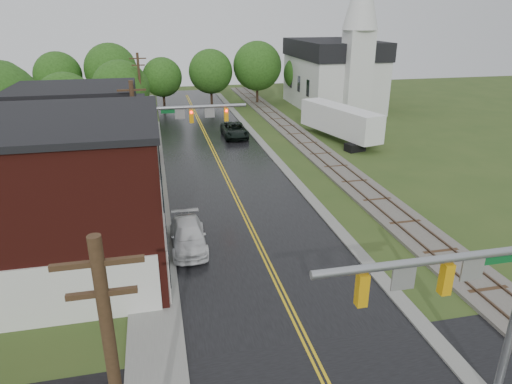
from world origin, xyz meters
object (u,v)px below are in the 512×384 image
object	(u,v)px
semi_trailer	(340,120)
brick_building	(20,201)
church	(336,67)
suv_dark	(234,130)
utility_pole_c	(141,93)
tree_left_c	(68,104)
utility_pole_b	(137,146)
traffic_signal_near	(465,290)
tree_left_e	(122,90)
pickup_white	(188,236)
traffic_signal_far	(182,123)

from	to	relation	value
semi_trailer	brick_building	bearing A→B (deg)	-140.31
church	suv_dark	xyz separation A→B (m)	(-16.96, -12.99, -5.06)
utility_pole_c	suv_dark	size ratio (longest dim) A/B	1.62
church	utility_pole_c	size ratio (longest dim) A/B	2.22
church	tree_left_c	xyz separation A→B (m)	(-33.85, -13.84, -1.32)
utility_pole_b	traffic_signal_near	bearing A→B (deg)	-62.81
utility_pole_b	utility_pole_c	size ratio (longest dim) A/B	1.00
suv_dark	traffic_signal_near	bearing A→B (deg)	-88.99
tree_left_c	suv_dark	bearing A→B (deg)	2.87
tree_left_e	semi_trailer	world-z (taller)	tree_left_e
traffic_signal_near	pickup_white	size ratio (longest dim) A/B	1.47
traffic_signal_far	pickup_white	bearing A→B (deg)	-93.46
utility_pole_c	pickup_white	size ratio (longest dim) A/B	1.80
brick_building	tree_left_c	world-z (taller)	brick_building
traffic_signal_far	tree_left_e	xyz separation A→B (m)	(-5.38, 18.90, -0.16)
pickup_white	tree_left_e	bearing A→B (deg)	99.33
brick_building	utility_pole_c	size ratio (longest dim) A/B	1.59
traffic_signal_far	utility_pole_c	distance (m)	17.33
tree_left_e	brick_building	bearing A→B (deg)	-96.71
church	utility_pole_c	world-z (taller)	church
brick_building	church	bearing A→B (deg)	50.02
utility_pole_b	utility_pole_c	world-z (taller)	same
traffic_signal_far	tree_left_c	size ratio (longest dim) A/B	0.96
brick_building	semi_trailer	xyz separation A→B (m)	(26.37, 21.88, -1.96)
utility_pole_c	suv_dark	bearing A→B (deg)	-18.30
tree_left_c	traffic_signal_near	bearing A→B (deg)	-65.44
traffic_signal_near	utility_pole_b	xyz separation A→B (m)	(-10.27, 20.00, -0.25)
brick_building	utility_pole_b	world-z (taller)	utility_pole_b
traffic_signal_near	suv_dark	world-z (taller)	traffic_signal_near
church	traffic_signal_near	size ratio (longest dim) A/B	2.72
brick_building	tree_left_e	distance (m)	31.12
utility_pole_c	tree_left_e	distance (m)	2.79
church	brick_building	bearing A→B (deg)	-129.98
church	tree_left_c	size ratio (longest dim) A/B	2.61
semi_trailer	utility_pole_c	bearing A→B (deg)	161.01
traffic_signal_near	semi_trailer	bearing A→B (deg)	73.38
pickup_white	semi_trailer	bearing A→B (deg)	49.58
church	traffic_signal_far	xyz separation A→B (m)	(-23.47, -26.74, -0.86)
traffic_signal_far	brick_building	bearing A→B (deg)	-126.92
brick_building	traffic_signal_near	distance (m)	20.60
brick_building	tree_left_c	xyz separation A→B (m)	(-1.36, 24.90, 0.36)
traffic_signal_near	utility_pole_c	bearing A→B (deg)	103.74
semi_trailer	church	bearing A→B (deg)	70.05
traffic_signal_near	semi_trailer	size ratio (longest dim) A/B	0.63
suv_dark	tree_left_c	bearing A→B (deg)	-176.75
tree_left_e	church	bearing A→B (deg)	15.20
tree_left_e	pickup_white	size ratio (longest dim) A/B	1.63
pickup_white	traffic_signal_far	bearing A→B (deg)	86.91
suv_dark	utility_pole_b	bearing A→B (deg)	-117.33
church	utility_pole_b	world-z (taller)	church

